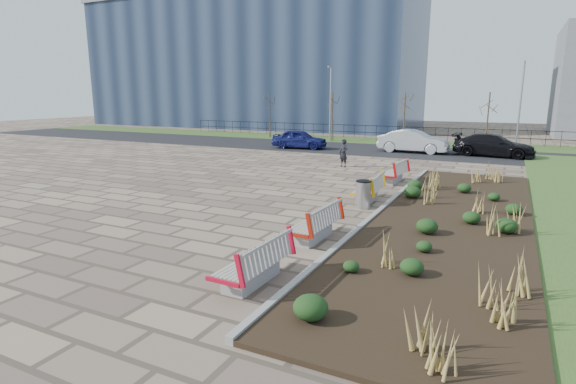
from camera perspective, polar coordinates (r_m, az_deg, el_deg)
The scene contains 22 objects.
ground at distance 12.71m, azimuth -12.22°, elevation -5.92°, with size 120.00×120.00×0.00m, color #86725C.
planting_bed at distance 14.95m, azimuth 20.16°, elevation -3.45°, with size 4.50×18.00×0.10m, color black.
planting_curb at distance 15.34m, azimuth 11.51°, elevation -2.44°, with size 0.16×18.00×0.15m, color gray.
grass_verge_far at distance 38.35m, azimuth 14.84°, elevation 6.11°, with size 80.00×5.00×0.04m, color #33511E.
road at distance 32.53m, azimuth 12.66°, elevation 5.15°, with size 80.00×7.00×0.02m, color black.
bench_a at distance 9.56m, azimuth -4.67°, elevation -8.71°, with size 0.90×2.10×1.00m, color red, non-canonical shape.
bench_b at distance 12.30m, azimuth 3.15°, elevation -3.83°, with size 0.90×2.10×1.00m, color #A41C0A, non-canonical shape.
bench_c at distance 17.01m, azimuth 10.01°, elevation 0.55°, with size 0.90×2.10×1.00m, color #DDA10B, non-canonical shape.
bench_d at distance 20.78m, azimuth 13.13°, elevation 2.55°, with size 0.90×2.10×1.00m, color #A60B0E, non-canonical shape.
litter_bin at distance 15.87m, azimuth 9.53°, elevation -0.35°, with size 0.52×0.52×0.97m, color #B2B2B7.
pedestrian at distance 24.74m, azimuth 7.07°, elevation 4.92°, with size 0.56×0.36×1.52m, color black.
car_blue at distance 32.90m, azimuth 1.48°, elevation 6.73°, with size 1.60×3.98×1.36m, color navy.
car_silver at distance 31.77m, azimuth 15.62°, elevation 6.24°, with size 1.62×4.64×1.53m, color #A6A9AD.
car_black at distance 31.49m, azimuth 24.64°, elevation 5.42°, with size 1.98×4.88×1.42m, color black.
tree_a at distance 40.94m, azimuth -2.34°, elevation 9.72°, with size 1.40×1.40×4.00m, color #4C3D2D, non-canonical shape.
tree_b at distance 38.42m, azimuth 5.64°, elevation 9.50°, with size 1.40×1.40×4.00m, color #4C3D2D, non-canonical shape.
tree_c at distance 36.73m, azimuth 14.53°, elevation 9.04°, with size 1.40×1.40×4.00m, color #4C3D2D, non-canonical shape.
tree_d at distance 35.96m, azimuth 24.00°, elevation 8.31°, with size 1.40×1.40×4.00m, color #4C3D2D, non-canonical shape.
lamp_west at distance 37.92m, azimuth 5.40°, elevation 10.98°, with size 0.24×0.60×6.00m, color gray, non-canonical shape.
lamp_east at distance 35.39m, azimuth 27.38°, elevation 9.58°, with size 0.24×0.60×6.00m, color gray, non-canonical shape.
railing_fence at distance 39.75m, azimuth 15.34°, elevation 7.19°, with size 44.00×0.10×1.20m, color black, non-canonical shape.
building_glass at distance 57.70m, azimuth -4.76°, elevation 15.88°, with size 40.00×14.00×15.00m, color #192338.
Camera 1 is at (7.64, -9.37, 3.93)m, focal length 28.00 mm.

